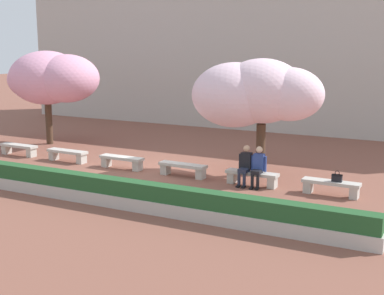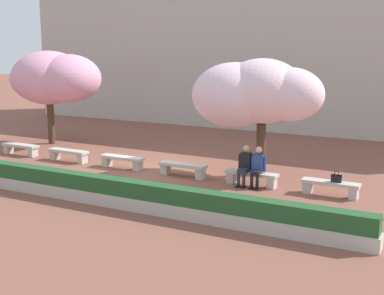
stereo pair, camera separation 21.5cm
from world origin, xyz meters
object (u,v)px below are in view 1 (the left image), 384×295
object	(u,v)px
stone_bench_near_east	(183,168)
person_seated_left	(245,164)
stone_bench_center	(122,160)
stone_bench_east_end	(252,176)
cherry_tree_main	(255,93)
cherry_tree_secondary	(51,78)
stone_bench_west_end	(19,148)
stone_bench_near_west	(67,154)
person_seated_right	(258,165)
stone_bench_far_east	(331,186)
handbag	(337,177)

from	to	relation	value
stone_bench_near_east	person_seated_left	world-z (taller)	person_seated_left
stone_bench_center	person_seated_left	bearing A→B (deg)	-0.63
stone_bench_east_end	cherry_tree_main	distance (m)	2.92
stone_bench_near_east	cherry_tree_main	xyz separation A→B (m)	(2.04, 1.40, 2.52)
stone_bench_near_east	cherry_tree_secondary	distance (m)	8.88
stone_bench_west_end	person_seated_left	bearing A→B (deg)	-0.31
stone_bench_near_west	cherry_tree_main	size ratio (longest dim) A/B	0.38
stone_bench_east_end	cherry_tree_main	xyz separation A→B (m)	(-0.49, 1.40, 2.52)
stone_bench_near_east	person_seated_right	xyz separation A→B (m)	(2.75, -0.05, 0.40)
cherry_tree_secondary	stone_bench_far_east	bearing A→B (deg)	-11.31
stone_bench_near_east	stone_bench_far_east	bearing A→B (deg)	0.00
stone_bench_center	stone_bench_east_end	world-z (taller)	same
cherry_tree_main	cherry_tree_secondary	size ratio (longest dim) A/B	0.99
stone_bench_near_west	cherry_tree_secondary	xyz separation A→B (m)	(-3.01, 2.62, 2.64)
stone_bench_center	stone_bench_far_east	xyz separation A→B (m)	(7.58, 0.00, 0.00)
handbag	stone_bench_near_west	bearing A→B (deg)	179.90
stone_bench_east_end	cherry_tree_main	size ratio (longest dim) A/B	0.38
stone_bench_center	cherry_tree_main	xyz separation A→B (m)	(4.57, 1.40, 2.52)
cherry_tree_main	stone_bench_far_east	bearing A→B (deg)	-24.91
handbag	stone_bench_center	bearing A→B (deg)	179.87
person_seated_left	cherry_tree_main	world-z (taller)	cherry_tree_main
cherry_tree_main	stone_bench_east_end	bearing A→B (deg)	-70.87
stone_bench_near_east	handbag	size ratio (longest dim) A/B	5.11
stone_bench_west_end	handbag	xyz separation A→B (m)	(12.80, -0.02, 0.28)
stone_bench_center	stone_bench_far_east	size ratio (longest dim) A/B	1.00
stone_bench_near_east	cherry_tree_main	size ratio (longest dim) A/B	0.38
stone_bench_center	handbag	world-z (taller)	handbag
stone_bench_near_west	stone_bench_center	size ratio (longest dim) A/B	1.00
stone_bench_near_west	stone_bench_far_east	size ratio (longest dim) A/B	1.00
stone_bench_west_end	cherry_tree_secondary	size ratio (longest dim) A/B	0.38
stone_bench_near_east	stone_bench_far_east	distance (m)	5.05
stone_bench_center	person_seated_right	world-z (taller)	person_seated_right
person_seated_left	cherry_tree_secondary	world-z (taller)	cherry_tree_secondary
stone_bench_center	person_seated_right	xyz separation A→B (m)	(5.27, -0.05, 0.40)
stone_bench_far_east	cherry_tree_secondary	bearing A→B (deg)	168.69
stone_bench_near_east	stone_bench_near_west	bearing A→B (deg)	-180.00
stone_bench_near_east	stone_bench_far_east	size ratio (longest dim) A/B	1.00
stone_bench_west_end	cherry_tree_main	world-z (taller)	cherry_tree_main
stone_bench_near_east	stone_bench_east_end	xyz separation A→B (m)	(2.53, 0.00, 0.00)
stone_bench_center	cherry_tree_secondary	size ratio (longest dim) A/B	0.38
stone_bench_near_east	person_seated_left	size ratio (longest dim) A/B	1.34
stone_bench_west_end	stone_bench_east_end	world-z (taller)	same
cherry_tree_secondary	handbag	bearing A→B (deg)	-11.24
handbag	cherry_tree_secondary	size ratio (longest dim) A/B	0.07
stone_bench_west_end	stone_bench_center	xyz separation A→B (m)	(5.05, 0.00, 0.00)
person_seated_left	cherry_tree_main	distance (m)	2.59
stone_bench_west_end	person_seated_right	size ratio (longest dim) A/B	1.34
stone_bench_near_east	person_seated_left	bearing A→B (deg)	-1.33
stone_bench_near_east	cherry_tree_secondary	xyz separation A→B (m)	(-8.06, 2.62, 2.64)
person_seated_right	handbag	bearing A→B (deg)	0.84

